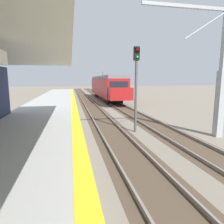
{
  "coord_description": "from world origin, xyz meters",
  "views": [
    {
      "loc": [
        -0.49,
        4.23,
        3.25
      ],
      "look_at": [
        0.95,
        11.17,
        2.1
      ],
      "focal_mm": 31.84,
      "sensor_mm": 36.0,
      "label": 1
    }
  ],
  "objects": [
    {
      "name": "station_platform",
      "position": [
        -2.5,
        16.0,
        0.45
      ],
      "size": [
        5.0,
        80.0,
        0.91
      ],
      "color": "#A8A8A3",
      "rests_on": "ground"
    },
    {
      "name": "track_pair_nearest_platform",
      "position": [
        1.9,
        20.0,
        0.05
      ],
      "size": [
        2.34,
        120.0,
        0.16
      ],
      "color": "#4C3D2D",
      "rests_on": "ground"
    },
    {
      "name": "track_pair_middle",
      "position": [
        5.3,
        20.0,
        0.05
      ],
      "size": [
        2.34,
        120.0,
        0.16
      ],
      "color": "#4C3D2D",
      "rests_on": "ground"
    },
    {
      "name": "approaching_train",
      "position": [
        5.3,
        36.65,
        2.18
      ],
      "size": [
        2.93,
        19.6,
        4.76
      ],
      "color": "maroon",
      "rests_on": "ground"
    },
    {
      "name": "rail_signal_post",
      "position": [
        3.43,
        15.9,
        3.19
      ],
      "size": [
        0.32,
        0.34,
        5.2
      ],
      "color": "#4C4C4C",
      "rests_on": "ground"
    },
    {
      "name": "catenary_pylon_far_side",
      "position": [
        7.47,
        13.94,
        3.6
      ],
      "size": [
        5.0,
        0.4,
        7.5
      ],
      "color": "#9EA3A8",
      "rests_on": "ground"
    }
  ]
}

